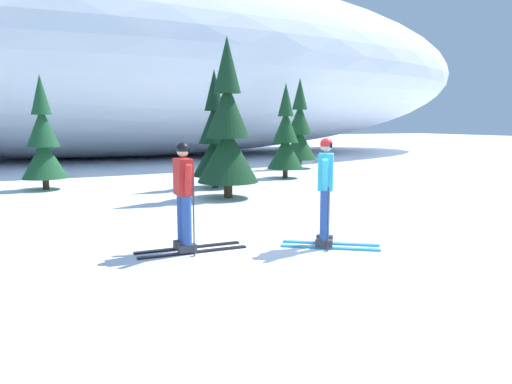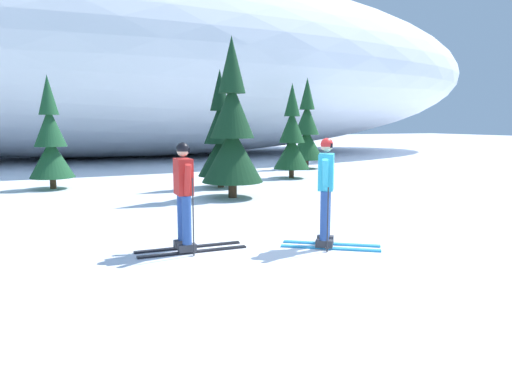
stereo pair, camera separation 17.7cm
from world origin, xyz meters
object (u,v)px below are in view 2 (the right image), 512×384
at_px(skier_red_jacket, 184,195).
at_px(pine_tree_center_left, 51,142).
at_px(pine_tree_far_right, 307,131).
at_px(skier_cyan_jacket, 326,191).
at_px(pine_tree_center_right, 220,139).
at_px(pine_tree_right, 292,139).
at_px(pine_tree_center, 232,131).

distance_m(skier_red_jacket, pine_tree_center_left, 9.04).
height_order(skier_red_jacket, pine_tree_far_right, pine_tree_far_right).
xyz_separation_m(skier_red_jacket, skier_cyan_jacket, (2.23, -0.69, 0.04)).
bearing_deg(pine_tree_center_left, pine_tree_center_right, -20.41).
xyz_separation_m(skier_cyan_jacket, pine_tree_right, (4.24, 9.09, 0.50)).
distance_m(skier_cyan_jacket, pine_tree_center_right, 7.80).
height_order(skier_red_jacket, skier_cyan_jacket, skier_cyan_jacket).
bearing_deg(pine_tree_center_right, skier_red_jacket, -114.28).
distance_m(pine_tree_center_left, pine_tree_center_right, 5.24).
distance_m(skier_cyan_jacket, pine_tree_far_right, 13.86).
distance_m(skier_red_jacket, pine_tree_center, 5.70).
height_order(pine_tree_center_left, pine_tree_center_right, pine_tree_center_right).
height_order(pine_tree_center, pine_tree_far_right, pine_tree_center).
bearing_deg(skier_cyan_jacket, skier_red_jacket, 162.76).
height_order(skier_cyan_jacket, pine_tree_center_left, pine_tree_center_left).
bearing_deg(skier_red_jacket, pine_tree_center_right, 65.72).
bearing_deg(skier_cyan_jacket, pine_tree_center, 84.68).
bearing_deg(skier_red_jacket, pine_tree_center_left, 101.08).
bearing_deg(pine_tree_center_right, pine_tree_center, -101.29).
relative_size(skier_red_jacket, pine_tree_right, 0.52).
height_order(pine_tree_center_left, pine_tree_far_right, pine_tree_far_right).
bearing_deg(pine_tree_far_right, pine_tree_center_left, -166.23).
relative_size(skier_red_jacket, skier_cyan_jacket, 0.99).
bearing_deg(skier_cyan_jacket, pine_tree_far_right, 61.35).
relative_size(skier_cyan_jacket, pine_tree_right, 0.52).
distance_m(pine_tree_center_left, pine_tree_center, 5.98).
xyz_separation_m(pine_tree_center, pine_tree_far_right, (6.11, 6.54, -0.15)).
bearing_deg(pine_tree_right, pine_tree_center_right, -157.48).
xyz_separation_m(skier_red_jacket, pine_tree_center_right, (3.17, 7.03, 0.63)).
xyz_separation_m(skier_red_jacket, pine_tree_center, (2.75, 4.91, 0.90)).
bearing_deg(skier_red_jacket, pine_tree_far_right, 52.27).
relative_size(pine_tree_center_right, pine_tree_far_right, 0.93).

